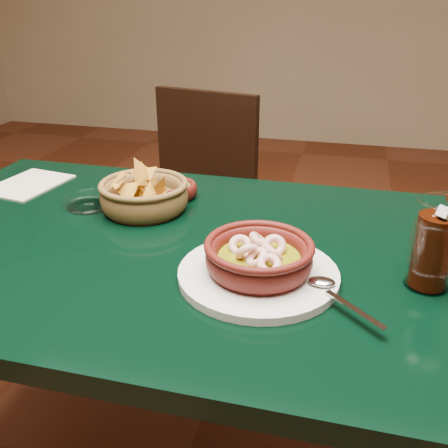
% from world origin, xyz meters
% --- Properties ---
extents(dining_table, '(1.20, 0.80, 0.75)m').
position_xyz_m(dining_table, '(0.00, 0.00, 0.65)').
color(dining_table, black).
rests_on(dining_table, ground).
extents(dining_chair, '(0.50, 0.50, 0.90)m').
position_xyz_m(dining_chair, '(-0.17, 0.71, 0.49)').
color(dining_chair, black).
rests_on(dining_chair, ground).
extents(shrimp_plate, '(0.36, 0.28, 0.08)m').
position_xyz_m(shrimp_plate, '(0.22, -0.10, 0.78)').
color(shrimp_plate, silver).
rests_on(shrimp_plate, dining_table).
extents(chip_basket, '(0.24, 0.24, 0.14)m').
position_xyz_m(chip_basket, '(-0.09, 0.13, 0.79)').
color(chip_basket, brown).
rests_on(chip_basket, dining_table).
extents(guacamole_ramekin, '(0.12, 0.12, 0.04)m').
position_xyz_m(guacamole_ramekin, '(-0.05, 0.23, 0.77)').
color(guacamole_ramekin, '#450F0C').
rests_on(guacamole_ramekin, dining_table).
extents(cola_drink, '(0.16, 0.16, 0.18)m').
position_xyz_m(cola_drink, '(0.51, -0.05, 0.83)').
color(cola_drink, white).
rests_on(cola_drink, dining_table).
extents(glass_ashtray, '(0.12, 0.12, 0.03)m').
position_xyz_m(glass_ashtray, '(-0.23, 0.12, 0.76)').
color(glass_ashtray, white).
rests_on(glass_ashtray, dining_table).
extents(paper_menu, '(0.18, 0.22, 0.00)m').
position_xyz_m(paper_menu, '(-0.45, 0.21, 0.75)').
color(paper_menu, beige).
rests_on(paper_menu, dining_table).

